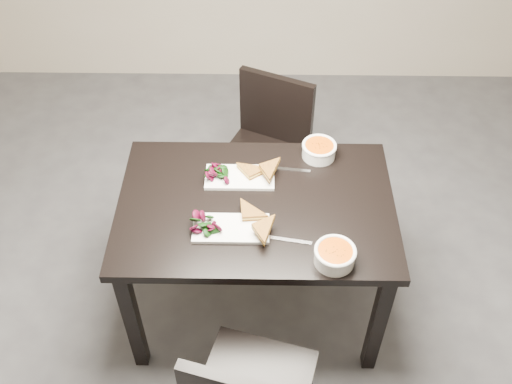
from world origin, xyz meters
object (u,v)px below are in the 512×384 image
(chair_far, at_px, (267,143))
(plate_far, at_px, (240,177))
(plate_near, at_px, (231,228))
(soup_bowl_near, at_px, (335,255))
(soup_bowl_far, at_px, (319,149))
(table, at_px, (256,219))

(chair_far, relative_size, plate_far, 2.75)
(plate_near, xyz_separation_m, soup_bowl_near, (0.41, -0.16, 0.03))
(plate_near, distance_m, soup_bowl_near, 0.44)
(soup_bowl_far, bearing_deg, plate_far, -156.51)
(plate_far, bearing_deg, plate_near, -94.81)
(plate_far, bearing_deg, table, -63.67)
(plate_far, xyz_separation_m, soup_bowl_far, (0.36, 0.16, 0.03))
(chair_far, relative_size, soup_bowl_far, 5.27)
(table, relative_size, soup_bowl_far, 7.44)
(soup_bowl_near, bearing_deg, table, 135.19)
(chair_far, bearing_deg, table, -70.18)
(chair_far, distance_m, soup_bowl_far, 0.55)
(chair_far, xyz_separation_m, soup_bowl_near, (0.26, -1.01, 0.31))
(chair_far, height_order, plate_near, chair_far)
(chair_far, bearing_deg, plate_far, -78.95)
(table, height_order, plate_near, plate_near)
(plate_near, distance_m, soup_bowl_far, 0.60)
(chair_far, height_order, soup_bowl_far, chair_far)
(table, bearing_deg, plate_near, -123.68)
(plate_near, relative_size, plate_far, 1.02)
(chair_far, xyz_separation_m, soup_bowl_far, (0.24, -0.39, 0.31))
(table, relative_size, plate_near, 3.81)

